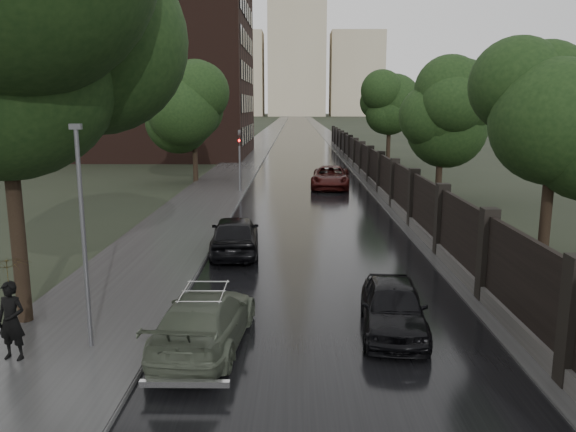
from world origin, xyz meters
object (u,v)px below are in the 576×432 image
Objects in this scene: traffic_light at (240,156)px; car_right_near at (393,307)px; hatchback_left at (235,235)px; car_right_far at (331,177)px; tree_right_c at (389,112)px; pedestrian_umbrella at (7,279)px; lamp_post at (84,237)px; tree_left_near at (1,64)px; volga_sedan at (205,320)px; tree_left_far at (194,109)px; tree_right_b at (442,115)px; tree_right_a at (554,123)px.

car_right_near is at bearing -75.14° from traffic_light.
car_right_far is at bearing -109.19° from hatchback_left.
pedestrian_umbrella is (-14.30, -39.18, -3.01)m from tree_right_c.
lamp_post is 0.95× the size of car_right_far.
volga_sedan is at bearing -13.93° from tree_left_near.
tree_left_near reaches higher than tree_right_c.
tree_right_c is 32.00m from hatchback_left.
car_right_near is 0.71× the size of car_right_far.
tree_left_far is 6.84m from traffic_light.
lamp_post is at bearing -164.52° from car_right_near.
tree_left_far is at bearing -74.71° from volga_sedan.
tree_right_c is at bearing 67.80° from tree_left_near.
tree_right_b is 8.96m from car_right_far.
car_right_near is (9.20, -0.25, -5.77)m from tree_left_near.
tree_right_a and tree_right_c have the same top height.
tree_left_near is 10.86m from car_right_near.
car_right_far is (5.90, 2.28, -1.65)m from traffic_light.
tree_right_c is 39.79m from volga_sedan.
tree_right_a is at bearing 18.32° from tree_left_near.
tree_left_far is 29.00m from volga_sedan.
volga_sedan is 4.25m from pedestrian_umbrella.
traffic_light is 23.08m from car_right_near.
car_right_near is (-5.90, -37.25, -4.30)m from tree_right_c.
tree_left_far reaches higher than traffic_light.
tree_right_c reaches higher than car_right_far.
tree_right_c is at bearing -100.23° from volga_sedan.
tree_left_near is at bearing -98.53° from traffic_light.
traffic_light reaches higher than pedestrian_umbrella.
traffic_light is at bearing 93.36° from pedestrian_umbrella.
pedestrian_umbrella is at bearing -154.23° from lamp_post.
traffic_light is at bearing 110.20° from car_right_near.
tree_left_far reaches higher than pedestrian_umbrella.
volga_sedan is (-10.37, -6.17, -4.30)m from tree_right_a.
volga_sedan is at bearing -86.47° from traffic_light.
tree_left_far reaches higher than tree_right_b.
tree_left_near reaches higher than volga_sedan.
tree_right_c is 19.26m from traffic_light.
traffic_light is 0.91× the size of hatchback_left.
lamp_post is at bearing -108.52° from tree_right_c.
hatchback_left is 1.15× the size of car_right_near.
lamp_post is 1.72m from pedestrian_umbrella.
car_right_near is at bearing -107.04° from tree_right_b.
tree_left_far reaches higher than hatchback_left.
tree_right_a is (15.10, 5.00, -1.47)m from tree_left_near.
pedestrian_umbrella is at bearing -102.66° from car_right_far.
tree_right_b is 24.33m from lamp_post.
lamp_post is (-12.90, -20.50, -2.28)m from tree_right_b.
tree_left_far is 29.39m from pedestrian_umbrella.
tree_left_near is at bearing -112.20° from tree_right_c.
tree_right_b is 1.84× the size of car_right_near.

